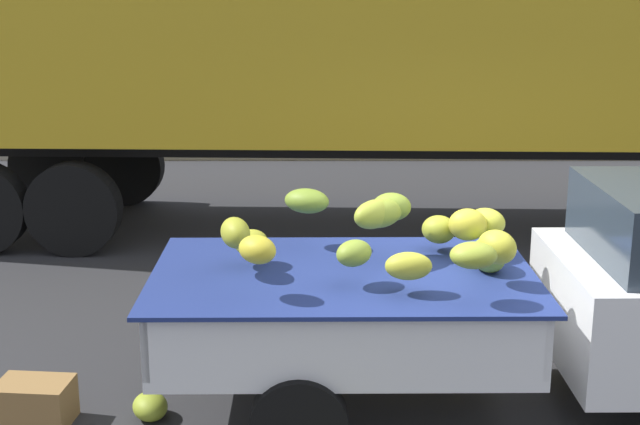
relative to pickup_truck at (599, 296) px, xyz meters
name	(u,v)px	position (x,y,z in m)	size (l,w,h in m)	color
ground	(501,401)	(-0.64, 0.13, -0.89)	(220.00, 220.00, 0.00)	#28282B
curb_strip	(394,152)	(-0.64, 9.73, -0.81)	(80.00, 0.80, 0.16)	gray
pickup_truck	(599,296)	(0.00, 0.00, 0.00)	(4.81, 1.80, 1.70)	white
semi_trailer	(376,27)	(-1.30, 4.95, 1.65)	(12.07, 2.95, 3.95)	gold
fallen_banana_bunch_near_tailgate	(146,407)	(-3.27, -0.14, -0.79)	(0.31, 0.25, 0.19)	olive
produce_crate	(31,403)	(-4.09, -0.20, -0.73)	(0.52, 0.36, 0.32)	olive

